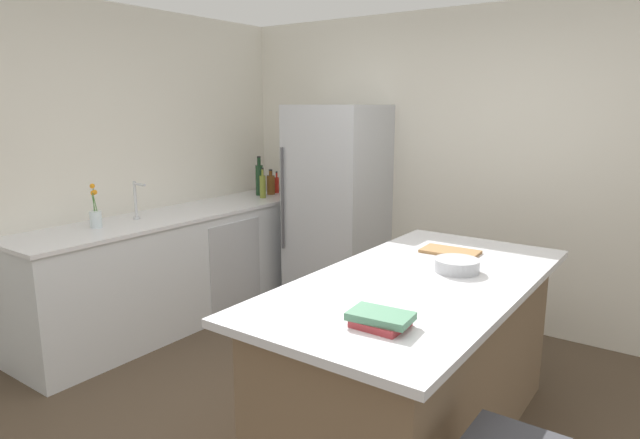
{
  "coord_description": "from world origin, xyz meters",
  "views": [
    {
      "loc": [
        1.49,
        -2.19,
        1.82
      ],
      "look_at": [
        -0.78,
        0.97,
        1.0
      ],
      "focal_mm": 30.54,
      "sensor_mm": 36.0,
      "label": 1
    }
  ],
  "objects": [
    {
      "name": "hot_sauce_bottle",
      "position": [
        -2.07,
        2.01,
        1.03
      ],
      "size": [
        0.04,
        0.04,
        0.22
      ],
      "color": "red",
      "rests_on": "counter_run_left"
    },
    {
      "name": "cookbook_stack",
      "position": [
        0.46,
        -0.33,
        0.96
      ],
      "size": [
        0.27,
        0.19,
        0.06
      ],
      "color": "#A83338",
      "rests_on": "kitchen_island"
    },
    {
      "name": "mixing_bowl",
      "position": [
        0.43,
        0.57,
        0.96
      ],
      "size": [
        0.25,
        0.25,
        0.07
      ],
      "color": "#B2B5BA",
      "rests_on": "kitchen_island"
    },
    {
      "name": "wall_rear",
      "position": [
        0.0,
        2.25,
        1.3
      ],
      "size": [
        6.0,
        0.1,
        2.6
      ],
      "primitive_type": "cube",
      "color": "silver",
      "rests_on": "ground_plane"
    },
    {
      "name": "wall_left",
      "position": [
        -2.45,
        0.0,
        1.3
      ],
      "size": [
        0.1,
        6.0,
        2.6
      ],
      "primitive_type": "cube",
      "color": "silver",
      "rests_on": "ground_plane"
    },
    {
      "name": "olive_oil_bottle",
      "position": [
        -1.99,
        1.71,
        1.05
      ],
      "size": [
        0.06,
        0.06,
        0.29
      ],
      "color": "olive",
      "rests_on": "counter_run_left"
    },
    {
      "name": "counter_run_left",
      "position": [
        -2.08,
        0.73,
        0.47
      ],
      "size": [
        0.67,
        2.78,
        0.94
      ],
      "color": "silver",
      "rests_on": "ground_plane"
    },
    {
      "name": "flower_vase",
      "position": [
        -2.12,
        0.01,
        1.03
      ],
      "size": [
        0.09,
        0.09,
        0.33
      ],
      "color": "silver",
      "rests_on": "counter_run_left"
    },
    {
      "name": "cutting_board",
      "position": [
        0.25,
        0.92,
        0.93
      ],
      "size": [
        0.35,
        0.21,
        0.02
      ],
      "color": "#9E7042",
      "rests_on": "kitchen_island"
    },
    {
      "name": "whiskey_bottle",
      "position": [
        -2.07,
        1.91,
        1.04
      ],
      "size": [
        0.08,
        0.08,
        0.25
      ],
      "color": "brown",
      "rests_on": "counter_run_left"
    },
    {
      "name": "kitchen_island",
      "position": [
        0.32,
        0.34,
        0.47
      ],
      "size": [
        1.04,
        2.1,
        0.92
      ],
      "color": "#7A6047",
      "rests_on": "ground_plane"
    },
    {
      "name": "wine_bottle",
      "position": [
        -2.12,
        1.81,
        1.1
      ],
      "size": [
        0.07,
        0.07,
        0.39
      ],
      "color": "#19381E",
      "rests_on": "counter_run_left"
    },
    {
      "name": "refrigerator",
      "position": [
        -1.22,
        1.86,
        0.91
      ],
      "size": [
        0.77,
        0.72,
        1.82
      ],
      "color": "#B7BABF",
      "rests_on": "ground_plane"
    },
    {
      "name": "sink_faucet",
      "position": [
        -2.12,
        0.38,
        1.1
      ],
      "size": [
        0.15,
        0.05,
        0.3
      ],
      "color": "silver",
      "rests_on": "counter_run_left"
    }
  ]
}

